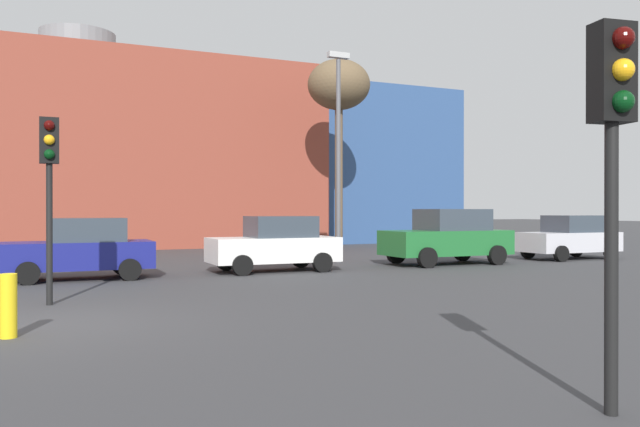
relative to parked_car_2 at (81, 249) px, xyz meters
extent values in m
plane|color=#38383A|center=(-1.05, -7.05, -0.82)|extent=(200.00, 200.00, 0.00)
cube|color=brown|center=(1.00, 19.08, 3.99)|extent=(24.26, 13.52, 9.63)
cube|color=#2D4C7F|center=(17.77, 19.08, 3.74)|extent=(9.28, 12.17, 9.12)
cylinder|color=slate|center=(1.00, 19.08, 9.81)|extent=(4.00, 4.00, 2.00)
cube|color=navy|center=(-0.06, 0.00, -0.17)|extent=(3.83, 1.64, 0.73)
cube|color=#333D47|center=(0.17, 0.00, 0.51)|extent=(1.91, 1.46, 0.64)
cylinder|color=black|center=(-1.29, -0.84, -0.53)|extent=(0.58, 0.20, 0.58)
cylinder|color=black|center=(-1.29, 0.84, -0.53)|extent=(0.58, 0.20, 0.58)
cylinder|color=black|center=(1.17, -0.84, -0.53)|extent=(0.58, 0.20, 0.58)
cylinder|color=black|center=(1.17, 0.84, -0.53)|extent=(0.58, 0.20, 0.58)
cube|color=white|center=(5.52, 0.00, -0.16)|extent=(3.90, 1.67, 0.74)
cube|color=#333D47|center=(5.75, 0.00, 0.54)|extent=(1.95, 1.49, 0.65)
cylinder|color=black|center=(4.26, -0.86, -0.53)|extent=(0.59, 0.20, 0.59)
cylinder|color=black|center=(4.26, 0.86, -0.53)|extent=(0.59, 0.20, 0.59)
cylinder|color=black|center=(6.77, -0.86, -0.53)|extent=(0.59, 0.20, 0.59)
cylinder|color=black|center=(6.77, 0.86, -0.53)|extent=(0.59, 0.20, 0.59)
cube|color=#1E662D|center=(11.86, 0.00, -0.07)|extent=(4.41, 1.89, 0.84)
cube|color=#333D47|center=(12.12, 0.00, 0.72)|extent=(2.20, 1.68, 0.73)
cylinder|color=black|center=(10.44, -0.96, -0.49)|extent=(0.67, 0.23, 0.67)
cylinder|color=black|center=(10.44, 0.96, -0.49)|extent=(0.67, 0.23, 0.67)
cylinder|color=black|center=(13.27, -0.96, -0.49)|extent=(0.67, 0.23, 0.67)
cylinder|color=black|center=(13.27, 0.96, -0.49)|extent=(0.67, 0.23, 0.67)
cube|color=silver|center=(17.54, 0.00, -0.16)|extent=(3.87, 1.66, 0.74)
cube|color=#333D47|center=(17.77, 0.00, 0.53)|extent=(1.93, 1.47, 0.64)
cylinder|color=black|center=(16.30, -0.85, -0.53)|extent=(0.59, 0.20, 0.59)
cylinder|color=black|center=(16.30, 0.85, -0.53)|extent=(0.59, 0.20, 0.59)
cylinder|color=black|center=(18.79, -0.85, -0.53)|extent=(0.59, 0.20, 0.59)
cylinder|color=black|center=(18.79, 0.85, -0.53)|extent=(0.59, 0.20, 0.59)
cylinder|color=black|center=(3.67, -14.04, 0.50)|extent=(0.12, 0.12, 2.64)
cube|color=black|center=(3.67, -14.04, 2.27)|extent=(0.39, 0.29, 0.90)
sphere|color=#3C0605|center=(3.64, -14.18, 2.55)|extent=(0.20, 0.20, 0.20)
sphere|color=#F2A514|center=(3.64, -14.18, 2.27)|extent=(0.20, 0.20, 0.20)
sphere|color=black|center=(3.64, -14.18, 1.99)|extent=(0.20, 0.20, 0.20)
cylinder|color=black|center=(-0.86, -4.69, 0.56)|extent=(0.12, 0.12, 2.78)
cube|color=black|center=(-0.86, -4.69, 2.40)|extent=(0.36, 0.24, 0.90)
sphere|color=#3C0605|center=(-0.86, -4.83, 2.68)|extent=(0.20, 0.20, 0.20)
sphere|color=#F2A514|center=(-0.86, -4.83, 2.40)|extent=(0.20, 0.20, 0.20)
sphere|color=black|center=(-0.86, -4.83, 2.12)|extent=(0.20, 0.20, 0.20)
cylinder|color=brown|center=(11.79, 8.37, 2.64)|extent=(0.37, 0.37, 6.94)
ellipsoid|color=brown|center=(11.79, 8.37, 6.92)|extent=(2.92, 2.92, 2.34)
cylinder|color=yellow|center=(-1.46, -7.94, -0.36)|extent=(0.24, 0.24, 0.93)
cylinder|color=#59595E|center=(8.79, 2.23, 2.82)|extent=(0.16, 0.16, 7.28)
cube|color=#B2B2B2|center=(8.79, 2.23, 6.60)|extent=(0.80, 0.24, 0.20)
camera|label=1|loc=(-1.08, -18.17, 1.02)|focal=35.49mm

